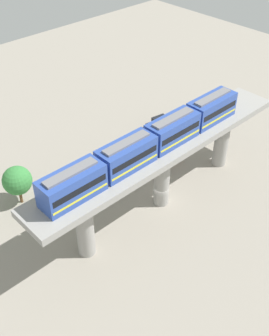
{
  "coord_description": "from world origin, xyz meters",
  "views": [
    {
      "loc": [
        25.65,
        -28.66,
        35.56
      ],
      "look_at": [
        -2.5,
        -2.14,
        5.13
      ],
      "focal_mm": 44.53,
      "sensor_mm": 36.0,
      "label": 1
    }
  ],
  "objects_px": {
    "parked_car_black": "(160,124)",
    "parked_car_red": "(162,155)",
    "tree_near_viaduct": "(17,181)",
    "train": "(150,142)",
    "parked_car_silver": "(103,182)"
  },
  "relations": [
    {
      "from": "parked_car_black",
      "to": "parked_car_red",
      "type": "relative_size",
      "value": 0.99
    },
    {
      "from": "parked_car_red",
      "to": "tree_near_viaduct",
      "type": "height_order",
      "value": "tree_near_viaduct"
    },
    {
      "from": "train",
      "to": "parked_car_black",
      "type": "bearing_deg",
      "value": 129.9
    },
    {
      "from": "parked_car_black",
      "to": "parked_car_silver",
      "type": "distance_m",
      "value": 16.34
    },
    {
      "from": "train",
      "to": "parked_car_silver",
      "type": "relative_size",
      "value": 6.41
    },
    {
      "from": "parked_car_black",
      "to": "parked_car_silver",
      "type": "height_order",
      "value": "same"
    },
    {
      "from": "parked_car_red",
      "to": "tree_near_viaduct",
      "type": "bearing_deg",
      "value": -93.79
    },
    {
      "from": "train",
      "to": "parked_car_silver",
      "type": "bearing_deg",
      "value": -170.83
    },
    {
      "from": "parked_car_silver",
      "to": "tree_near_viaduct",
      "type": "distance_m",
      "value": 10.83
    },
    {
      "from": "train",
      "to": "parked_car_black",
      "type": "distance_m",
      "value": 21.0
    },
    {
      "from": "train",
      "to": "tree_near_viaduct",
      "type": "xyz_separation_m",
      "value": [
        -11.94,
        -10.49,
        -6.62
      ]
    },
    {
      "from": "tree_near_viaduct",
      "to": "parked_car_black",
      "type": "bearing_deg",
      "value": 90.3
    },
    {
      "from": "parked_car_black",
      "to": "train",
      "type": "bearing_deg",
      "value": -40.78
    },
    {
      "from": "parked_car_silver",
      "to": "parked_car_black",
      "type": "bearing_deg",
      "value": 110.3
    },
    {
      "from": "tree_near_viaduct",
      "to": "train",
      "type": "bearing_deg",
      "value": 41.32
    }
  ]
}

